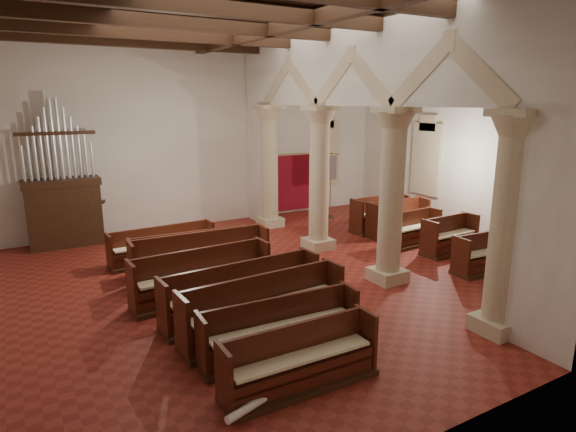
% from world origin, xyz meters
% --- Properties ---
extents(floor, '(14.00, 14.00, 0.00)m').
position_xyz_m(floor, '(0.00, 0.00, 0.00)').
color(floor, maroon).
rests_on(floor, ground).
extents(ceiling, '(14.00, 14.00, 0.00)m').
position_xyz_m(ceiling, '(0.00, 0.00, 6.00)').
color(ceiling, black).
rests_on(ceiling, wall_back).
extents(wall_back, '(14.00, 0.02, 6.00)m').
position_xyz_m(wall_back, '(0.00, 6.00, 3.00)').
color(wall_back, white).
rests_on(wall_back, floor).
extents(wall_front, '(14.00, 0.02, 6.00)m').
position_xyz_m(wall_front, '(0.00, -6.00, 3.00)').
color(wall_front, white).
rests_on(wall_front, floor).
extents(wall_right, '(0.02, 12.00, 6.00)m').
position_xyz_m(wall_right, '(7.00, 0.00, 3.00)').
color(wall_right, white).
rests_on(wall_right, floor).
extents(ceiling_beams, '(13.80, 11.80, 0.30)m').
position_xyz_m(ceiling_beams, '(0.00, 0.00, 5.82)').
color(ceiling_beams, '#352110').
rests_on(ceiling_beams, wall_back).
extents(arcade, '(0.90, 11.90, 6.00)m').
position_xyz_m(arcade, '(1.80, 0.00, 3.56)').
color(arcade, beige).
rests_on(arcade, floor).
extents(window_right_a, '(0.03, 1.00, 2.20)m').
position_xyz_m(window_right_a, '(6.98, -1.50, 2.20)').
color(window_right_a, '#2D6649').
rests_on(window_right_a, wall_right).
extents(window_right_b, '(0.03, 1.00, 2.20)m').
position_xyz_m(window_right_b, '(6.98, 2.50, 2.20)').
color(window_right_b, '#2D6649').
rests_on(window_right_b, wall_right).
extents(window_back, '(1.00, 0.03, 2.20)m').
position_xyz_m(window_back, '(5.00, 5.98, 2.20)').
color(window_back, '#2D6649').
rests_on(window_back, wall_back).
extents(pipe_organ, '(2.10, 0.85, 4.40)m').
position_xyz_m(pipe_organ, '(-4.50, 5.50, 1.37)').
color(pipe_organ, '#352110').
rests_on(pipe_organ, floor).
extents(lectern, '(0.54, 0.55, 1.33)m').
position_xyz_m(lectern, '(-3.64, 5.45, 0.55)').
color(lectern, '#3A2312').
rests_on(lectern, floor).
extents(dossal_curtain, '(1.80, 0.07, 2.17)m').
position_xyz_m(dossal_curtain, '(3.50, 5.92, 1.17)').
color(dossal_curtain, maroon).
rests_on(dossal_curtain, floor).
extents(processional_banner, '(0.55, 0.70, 2.46)m').
position_xyz_m(processional_banner, '(4.30, 4.50, 0.81)').
color(processional_banner, '#352110').
rests_on(processional_banner, floor).
extents(hymnal_box_a, '(0.36, 0.31, 0.32)m').
position_xyz_m(hymnal_box_a, '(-1.48, -4.01, 0.26)').
color(hymnal_box_a, '#191594').
rests_on(hymnal_box_a, floor).
extents(hymnal_box_b, '(0.40, 0.35, 0.34)m').
position_xyz_m(hymnal_box_b, '(-0.91, -2.25, 0.27)').
color(hymnal_box_b, '#151E95').
rests_on(hymnal_box_b, floor).
extents(hymnal_box_c, '(0.33, 0.28, 0.29)m').
position_xyz_m(hymnal_box_c, '(-0.02, -0.77, 0.25)').
color(hymnal_box_c, navy).
rests_on(hymnal_box_c, floor).
extents(tube_heater_a, '(0.99, 0.51, 0.10)m').
position_xyz_m(tube_heater_a, '(-2.58, -3.73, 0.16)').
color(tube_heater_a, silver).
rests_on(tube_heater_a, floor).
extents(tube_heater_b, '(1.11, 0.44, 0.11)m').
position_xyz_m(tube_heater_b, '(-3.09, -4.43, 0.16)').
color(tube_heater_b, white).
rests_on(tube_heater_b, floor).
extents(nave_pew_0, '(2.49, 0.67, 0.97)m').
position_xyz_m(nave_pew_0, '(-2.28, -4.22, 0.32)').
color(nave_pew_0, '#352110').
rests_on(nave_pew_0, floor).
extents(nave_pew_1, '(2.84, 0.78, 0.97)m').
position_xyz_m(nave_pew_1, '(-2.05, -3.21, 0.32)').
color(nave_pew_1, '#352110').
rests_on(nave_pew_1, floor).
extents(nave_pew_2, '(3.24, 0.89, 1.11)m').
position_xyz_m(nave_pew_2, '(-1.97, -2.45, 0.36)').
color(nave_pew_2, '#352110').
rests_on(nave_pew_2, floor).
extents(nave_pew_3, '(3.34, 0.91, 1.08)m').
position_xyz_m(nave_pew_3, '(-1.99, -1.55, 0.36)').
color(nave_pew_3, '#352110').
rests_on(nave_pew_3, floor).
extents(nave_pew_4, '(3.08, 0.87, 1.10)m').
position_xyz_m(nave_pew_4, '(-2.39, -0.33, 0.36)').
color(nave_pew_4, '#352110').
rests_on(nave_pew_4, floor).
extents(nave_pew_5, '(3.32, 0.86, 1.13)m').
position_xyz_m(nave_pew_5, '(-1.99, 0.82, 0.37)').
color(nave_pew_5, '#352110').
rests_on(nave_pew_5, floor).
extents(nave_pew_6, '(3.02, 0.82, 0.97)m').
position_xyz_m(nave_pew_6, '(-2.01, 1.56, 0.32)').
color(nave_pew_6, '#352110').
rests_on(nave_pew_6, floor).
extents(nave_pew_7, '(2.82, 0.78, 0.95)m').
position_xyz_m(nave_pew_7, '(-2.44, 2.58, 0.31)').
color(nave_pew_7, '#352110').
rests_on(nave_pew_7, floor).
extents(aisle_pew_0, '(1.78, 0.76, 0.99)m').
position_xyz_m(aisle_pew_0, '(4.34, -2.22, 0.33)').
color(aisle_pew_0, '#352110').
rests_on(aisle_pew_0, floor).
extents(aisle_pew_1, '(1.79, 0.77, 1.04)m').
position_xyz_m(aisle_pew_1, '(4.78, -0.69, 0.35)').
color(aisle_pew_1, '#352110').
rests_on(aisle_pew_1, floor).
extents(aisle_pew_2, '(1.88, 0.79, 1.02)m').
position_xyz_m(aisle_pew_2, '(4.44, 0.39, 0.34)').
color(aisle_pew_2, '#352110').
rests_on(aisle_pew_2, floor).
extents(aisle_pew_3, '(2.10, 0.87, 1.14)m').
position_xyz_m(aisle_pew_3, '(4.76, 1.40, 0.38)').
color(aisle_pew_3, '#352110').
rests_on(aisle_pew_3, floor).
extents(aisle_pew_4, '(2.05, 0.81, 1.13)m').
position_xyz_m(aisle_pew_4, '(4.65, 2.15, 0.38)').
color(aisle_pew_4, '#352110').
rests_on(aisle_pew_4, floor).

